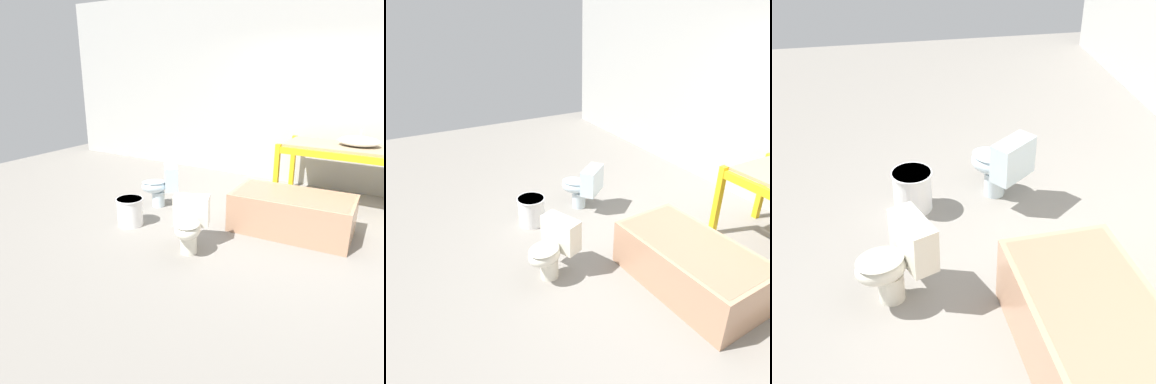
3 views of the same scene
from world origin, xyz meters
TOP-DOWN VIEW (x-y plane):
  - ground_plane at (0.00, 0.00)m, footprint 12.00×12.00m
  - warehouse_wall_rear at (0.00, 1.88)m, footprint 10.80×0.08m
  - shelving_rack at (0.52, 1.15)m, footprint 1.73×0.86m
  - sink_basin at (0.69, 1.20)m, footprint 0.56×0.42m
  - bathtub_main at (0.23, -0.17)m, footprint 1.46×0.84m
  - toilet_near at (-0.57, -1.25)m, footprint 0.51×0.60m
  - toilet_far at (-1.64, -0.29)m, footprint 0.61×0.58m
  - bucket_white at (-1.59, -1.06)m, footprint 0.35×0.35m

SIDE VIEW (x-z plane):
  - ground_plane at x=0.00m, z-range 0.00..0.00m
  - bucket_white at x=-1.59m, z-range 0.01..0.37m
  - bathtub_main at x=0.23m, z-range 0.04..0.52m
  - toilet_near at x=-0.57m, z-range 0.04..0.64m
  - toilet_far at x=-1.64m, z-range 0.04..0.64m
  - shelving_rack at x=0.52m, z-range 0.31..1.19m
  - sink_basin at x=0.69m, z-range 0.84..1.06m
  - warehouse_wall_rear at x=0.00m, z-range 0.00..3.20m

